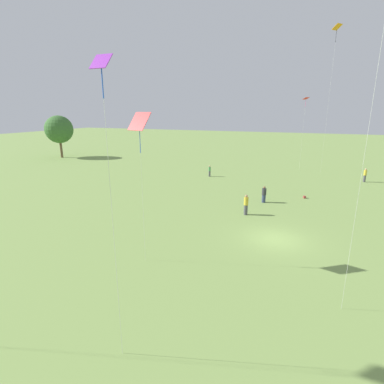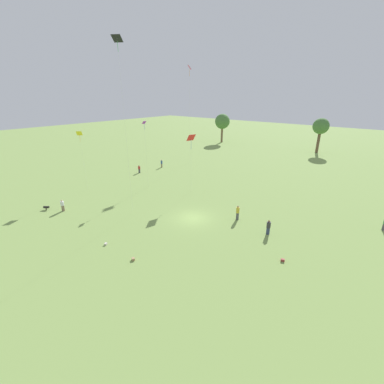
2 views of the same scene
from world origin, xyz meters
name	(u,v)px [view 2 (image 2 of 2)]	position (x,y,z in m)	size (l,w,h in m)	color
ground_plane	(193,218)	(0.00, 0.00, 0.00)	(240.00, 240.00, 0.00)	#7A994C
tree_0	(222,122)	(-28.01, 49.32, 6.65)	(4.76, 4.76, 9.12)	brown
tree_1	(321,127)	(1.08, 52.29, 6.94)	(4.14, 4.14, 9.18)	brown
person_0	(268,227)	(9.24, 2.34, 0.86)	(0.59, 0.59, 1.76)	#333D5B
person_2	(162,164)	(-20.88, 14.68, 0.86)	(0.50, 0.50, 1.72)	#847056
person_3	(63,206)	(-15.21, -9.70, 0.80)	(0.62, 0.62, 1.64)	#847056
person_4	(238,213)	(4.67, 3.29, 0.96)	(0.47, 0.47, 1.92)	#4C4C51
person_5	(384,224)	(19.42, 11.81, 0.83)	(0.46, 0.46, 1.64)	#4C4C51
person_6	(139,169)	(-21.42, 8.87, 0.77)	(0.58, 0.58, 1.59)	#4C4C51
kite_1	(191,139)	(-6.51, 7.49, 8.63)	(1.08, 1.42, 9.32)	red
kite_2	(189,72)	(-18.99, 22.01, 19.35)	(1.28, 1.24, 20.74)	#E54C99
kite_3	(80,136)	(-20.53, -3.04, 8.98)	(0.95, 0.97, 9.69)	yellow
kite_5	(144,127)	(-13.64, 4.36, 10.09)	(0.44, 0.63, 11.10)	purple
kite_6	(118,49)	(-7.27, -4.01, 19.63)	(1.34, 1.27, 20.99)	black
dog_0	(47,207)	(-17.38, -10.99, 0.37)	(0.81, 0.67, 0.57)	black
picnic_bag_0	(283,260)	(12.54, -1.65, 0.12)	(0.41, 0.34, 0.25)	#933833
picnic_bag_1	(133,259)	(1.25, -10.71, 0.12)	(0.40, 0.39, 0.24)	#A58459
picnic_bag_2	(106,244)	(-3.19, -10.87, 0.10)	(0.34, 0.36, 0.21)	beige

